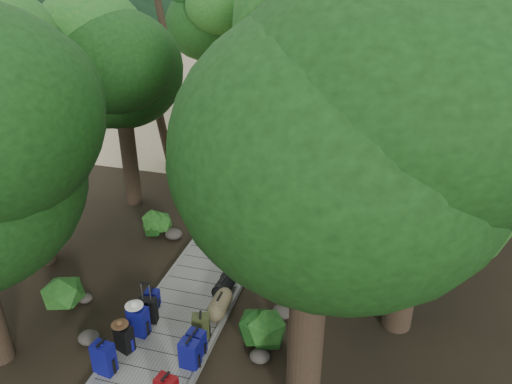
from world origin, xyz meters
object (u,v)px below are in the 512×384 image
(lone_suitcase_on_sand, at_px, (289,147))
(sun_lounger, at_px, (352,139))
(backpack_right_b, at_px, (190,353))
(backpack_left_c, at_px, (138,320))
(backpack_left_d, at_px, (152,297))
(suitcase_on_boardwalk, at_px, (148,310))
(backpack_left_a, at_px, (104,357))
(backpack_right_c, at_px, (196,341))
(backpack_right_d, at_px, (201,324))
(backpack_left_b, at_px, (124,337))
(duffel_right_black, at_px, (224,286))
(kayak, at_px, (235,123))
(duffel_right_khaki, at_px, (220,304))

(lone_suitcase_on_sand, height_order, sun_lounger, lone_suitcase_on_sand)
(backpack_right_b, bearing_deg, backpack_left_c, 161.72)
(backpack_left_d, height_order, sun_lounger, sun_lounger)
(backpack_left_c, bearing_deg, suitcase_on_boardwalk, 91.67)
(backpack_left_a, relative_size, backpack_right_c, 1.25)
(backpack_right_d, bearing_deg, backpack_right_b, -100.47)
(backpack_right_c, bearing_deg, backpack_left_b, -161.08)
(duffel_right_black, height_order, kayak, duffel_right_black)
(backpack_right_c, bearing_deg, backpack_left_c, 178.80)
(backpack_left_a, height_order, kayak, backpack_left_a)
(suitcase_on_boardwalk, height_order, sun_lounger, suitcase_on_boardwalk)
(backpack_right_c, distance_m, suitcase_on_boardwalk, 1.53)
(backpack_right_c, bearing_deg, suitcase_on_boardwalk, 163.34)
(backpack_left_c, distance_m, suitcase_on_boardwalk, 0.42)
(lone_suitcase_on_sand, height_order, kayak, lone_suitcase_on_sand)
(backpack_left_a, relative_size, backpack_right_d, 1.35)
(backpack_right_b, height_order, sun_lounger, backpack_right_b)
(backpack_left_c, height_order, lone_suitcase_on_sand, backpack_left_c)
(backpack_left_b, distance_m, duffel_right_black, 2.73)
(backpack_right_c, relative_size, duffel_right_khaki, 0.98)
(backpack_left_a, height_order, duffel_right_khaki, backpack_left_a)
(backpack_left_a, bearing_deg, backpack_right_b, 27.43)
(suitcase_on_boardwalk, distance_m, lone_suitcase_on_sand, 10.80)
(backpack_left_b, xyz_separation_m, backpack_right_d, (1.38, 0.85, -0.05))
(backpack_right_c, bearing_deg, duffel_right_khaki, 95.32)
(backpack_left_d, relative_size, backpack_right_c, 0.78)
(backpack_right_d, bearing_deg, duffel_right_black, 71.77)
(suitcase_on_boardwalk, bearing_deg, sun_lounger, 65.01)
(backpack_right_d, height_order, duffel_right_black, backpack_right_d)
(duffel_right_black, bearing_deg, sun_lounger, 83.79)
(backpack_left_d, height_order, suitcase_on_boardwalk, suitcase_on_boardwalk)
(kayak, bearing_deg, backpack_left_c, -58.66)
(duffel_right_khaki, xyz_separation_m, kayak, (-3.77, 12.78, -0.16))
(backpack_left_a, bearing_deg, backpack_left_d, 96.41)
(backpack_right_c, xyz_separation_m, backpack_right_d, (-0.11, 0.53, -0.02))
(sun_lounger, bearing_deg, backpack_left_b, -88.60)
(duffel_right_black, bearing_deg, backpack_left_a, -112.34)
(backpack_right_c, height_order, kayak, backpack_right_c)
(backpack_left_c, bearing_deg, lone_suitcase_on_sand, 89.57)
(duffel_right_khaki, height_order, suitcase_on_boardwalk, suitcase_on_boardwalk)
(backpack_right_c, distance_m, kayak, 14.63)
(backpack_left_c, distance_m, duffel_right_khaki, 1.87)
(backpack_left_c, distance_m, backpack_right_b, 1.54)
(duffel_right_black, bearing_deg, backpack_right_c, -83.35)
(backpack_left_c, relative_size, suitcase_on_boardwalk, 1.23)
(backpack_right_c, relative_size, lone_suitcase_on_sand, 0.92)
(backpack_right_b, relative_size, kayak, 0.24)
(backpack_left_c, height_order, kayak, backpack_left_c)
(backpack_left_a, height_order, lone_suitcase_on_sand, backpack_left_a)
(duffel_right_khaki, xyz_separation_m, suitcase_on_boardwalk, (-1.44, -0.75, 0.10))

